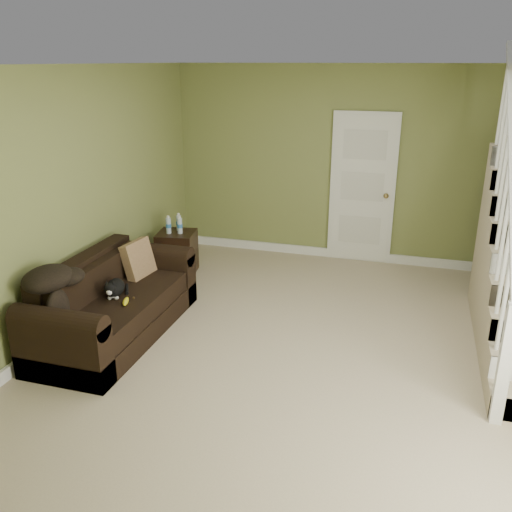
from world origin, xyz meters
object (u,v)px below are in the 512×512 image
Objects in this scene: banana at (126,301)px; side_table at (177,252)px; cat at (114,288)px; sofa at (113,306)px.

side_table is at bearing 80.29° from banana.
side_table is 1.70× the size of cat.
side_table is 1.92m from banana.
cat is at bearing -85.52° from side_table.
banana is (0.20, -0.12, -0.06)m from cat.
cat is at bearing 128.49° from banana.
side_table reaches higher than cat.
sofa is 2.57× the size of side_table.
sofa is 1.73m from side_table.
sofa is at bearing -87.11° from side_table.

